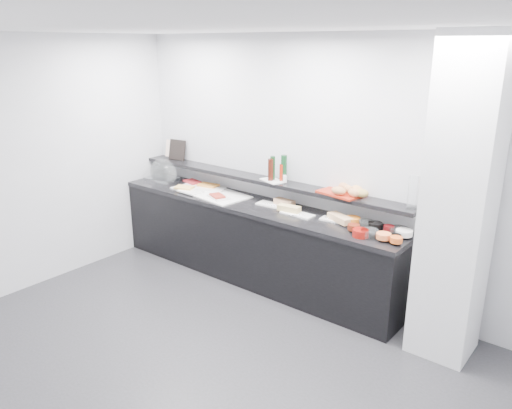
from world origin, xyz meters
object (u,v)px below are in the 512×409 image
Objects in this scene: cloche_base at (162,179)px; sandwich_plate_mid at (297,214)px; bread_tray at (341,193)px; condiment_tray at (273,181)px; framed_print at (177,150)px; carafe at (413,193)px.

cloche_base is 1.13× the size of sandwich_plate_mid.
cloche_base reaches higher than sandwich_plate_mid.
bread_tray is (2.52, 0.18, 0.24)m from cloche_base.
condiment_tray is (-0.44, 0.16, 0.25)m from sandwich_plate_mid.
sandwich_plate_mid is at bearing -10.27° from cloche_base.
bread_tray is (2.42, -0.03, -0.12)m from framed_print.
carafe reaches higher than condiment_tray.
framed_print is at bearing 56.58° from cloche_base.
bread_tray is at bearing -7.88° from framed_print.
framed_print is at bearing -163.52° from condiment_tray.
condiment_tray is at bearing 160.86° from sandwich_plate_mid.
framed_print reaches higher than condiment_tray.
bread_tray reaches higher than cloche_base.
sandwich_plate_mid is at bearing -1.08° from condiment_tray.
carafe reaches higher than cloche_base.
bread_tray is 1.45× the size of carafe.
condiment_tray is 0.64× the size of bread_tray.
sandwich_plate_mid is 0.53m from condiment_tray.
carafe is at bearing -7.82° from framed_print.
framed_print reaches higher than sandwich_plate_mid.
carafe is (1.56, 0.03, 0.14)m from condiment_tray.
framed_print reaches higher than bread_tray.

